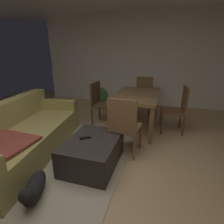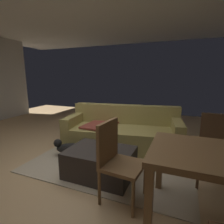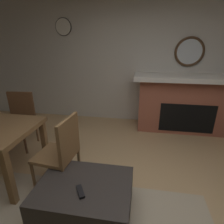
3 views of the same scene
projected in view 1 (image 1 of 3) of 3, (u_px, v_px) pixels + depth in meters
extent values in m
plane|color=tan|center=(73.00, 192.00, 2.01)|extent=(9.53, 9.53, 0.00)
cube|color=white|center=(135.00, 60.00, 5.17)|extent=(0.12, 5.78, 2.65)
cube|color=tan|center=(60.00, 157.00, 2.69)|extent=(2.60, 2.00, 0.01)
cube|color=#9E8E4C|center=(27.00, 142.00, 2.73)|extent=(2.37, 1.24, 0.42)
cube|color=#9E8E4C|center=(1.00, 116.00, 2.65)|extent=(2.27, 0.53, 0.40)
cube|color=#9E8E4C|center=(55.00, 104.00, 3.60)|extent=(0.31, 0.93, 0.20)
cube|color=brown|center=(3.00, 142.00, 2.23)|extent=(0.60, 0.80, 0.03)
cube|color=#2D2826|center=(93.00, 152.00, 2.47)|extent=(0.93, 0.69, 0.40)
cube|color=black|center=(85.00, 138.00, 2.43)|extent=(0.13, 0.16, 0.02)
cube|color=brown|center=(137.00, 95.00, 3.57)|extent=(1.47, 0.87, 0.06)
cube|color=brown|center=(110.00, 122.00, 3.18)|extent=(0.07, 0.07, 0.68)
cube|color=brown|center=(126.00, 102.00, 4.40)|extent=(0.07, 0.07, 0.68)
cube|color=brown|center=(151.00, 126.00, 2.98)|extent=(0.07, 0.07, 0.68)
cube|color=brown|center=(156.00, 105.00, 4.20)|extent=(0.07, 0.07, 0.68)
cube|color=#513823|center=(104.00, 105.00, 3.86)|extent=(0.47, 0.47, 0.04)
cube|color=#513823|center=(95.00, 93.00, 3.84)|extent=(0.44, 0.07, 0.48)
cylinder|color=#513823|center=(115.00, 113.00, 4.04)|extent=(0.04, 0.04, 0.41)
cylinder|color=#513823|center=(109.00, 119.00, 3.69)|extent=(0.04, 0.04, 0.41)
cylinder|color=#513823|center=(100.00, 111.00, 4.18)|extent=(0.04, 0.04, 0.41)
cylinder|color=#513823|center=(92.00, 116.00, 3.82)|extent=(0.04, 0.04, 0.41)
cube|color=brown|center=(143.00, 97.00, 4.60)|extent=(0.47, 0.47, 0.04)
cube|color=brown|center=(144.00, 86.00, 4.69)|extent=(0.07, 0.44, 0.48)
cylinder|color=brown|center=(148.00, 108.00, 4.43)|extent=(0.04, 0.04, 0.41)
cylinder|color=brown|center=(133.00, 106.00, 4.56)|extent=(0.04, 0.04, 0.41)
cylinder|color=brown|center=(151.00, 104.00, 4.78)|extent=(0.04, 0.04, 0.41)
cylinder|color=brown|center=(136.00, 102.00, 4.91)|extent=(0.04, 0.04, 0.41)
cube|color=brown|center=(126.00, 127.00, 2.72)|extent=(0.48, 0.48, 0.04)
cube|color=brown|center=(122.00, 116.00, 2.47)|extent=(0.08, 0.44, 0.48)
cylinder|color=brown|center=(118.00, 133.00, 3.05)|extent=(0.04, 0.04, 0.41)
cylinder|color=brown|center=(140.00, 137.00, 2.90)|extent=(0.04, 0.04, 0.41)
cylinder|color=brown|center=(109.00, 143.00, 2.70)|extent=(0.04, 0.04, 0.41)
cylinder|color=brown|center=(134.00, 148.00, 2.55)|extent=(0.04, 0.04, 0.41)
cube|color=brown|center=(173.00, 111.00, 3.46)|extent=(0.47, 0.47, 0.04)
cube|color=brown|center=(185.00, 99.00, 3.34)|extent=(0.44, 0.08, 0.48)
cylinder|color=brown|center=(162.00, 125.00, 3.39)|extent=(0.04, 0.04, 0.41)
cylinder|color=brown|center=(161.00, 117.00, 3.76)|extent=(0.04, 0.04, 0.41)
cylinder|color=brown|center=(183.00, 126.00, 3.31)|extent=(0.04, 0.04, 0.41)
cylinder|color=brown|center=(180.00, 119.00, 3.68)|extent=(0.04, 0.04, 0.41)
cylinder|color=#474C51|center=(101.00, 105.00, 5.08)|extent=(0.20, 0.20, 0.19)
ellipsoid|color=#387233|center=(101.00, 96.00, 4.99)|extent=(0.42, 0.42, 0.46)
ellipsoid|color=black|center=(35.00, 187.00, 1.90)|extent=(0.55, 0.38, 0.19)
sphere|color=black|center=(26.00, 196.00, 1.64)|extent=(0.14, 0.14, 0.14)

